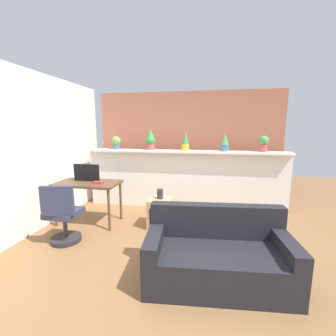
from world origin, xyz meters
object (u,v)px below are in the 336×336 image
object	(u,v)px
potted_plant_2	(185,141)
office_chair	(63,218)
desk	(88,187)
book_on_desk	(98,183)
potted_plant_1	(150,140)
tv_monitor	(87,173)
side_cube_shelf	(160,213)
potted_plant_3	(225,142)
potted_plant_0	(116,142)
vase_on_shelf	(160,194)
couch	(217,256)
potted_plant_4	(264,143)

from	to	relation	value
potted_plant_2	office_chair	world-z (taller)	potted_plant_2
potted_plant_2	office_chair	bearing A→B (deg)	-131.38
desk	office_chair	distance (m)	0.82
book_on_desk	potted_plant_1	bearing A→B (deg)	60.49
tv_monitor	potted_plant_1	bearing A→B (deg)	46.97
potted_plant_2	side_cube_shelf	world-z (taller)	potted_plant_2
potted_plant_3	tv_monitor	size ratio (longest dim) A/B	0.77
potted_plant_0	tv_monitor	xyz separation A→B (m)	(-0.16, -0.98, -0.50)
tv_monitor	desk	bearing A→B (deg)	-53.65
potted_plant_0	vase_on_shelf	size ratio (longest dim) A/B	1.67
potted_plant_0	tv_monitor	size ratio (longest dim) A/B	0.59
office_chair	couch	xyz separation A→B (m)	(2.21, -0.43, -0.11)
potted_plant_3	side_cube_shelf	size ratio (longest dim) A/B	0.74
side_cube_shelf	couch	bearing A→B (deg)	-53.47
potted_plant_2	side_cube_shelf	distance (m)	1.56
office_chair	side_cube_shelf	bearing A→B (deg)	32.96
potted_plant_2	couch	xyz separation A→B (m)	(0.63, -2.23, -1.15)
potted_plant_1	side_cube_shelf	distance (m)	1.63
vase_on_shelf	couch	xyz separation A→B (m)	(0.94, -1.28, -0.30)
vase_on_shelf	side_cube_shelf	bearing A→B (deg)	-63.95
potted_plant_4	tv_monitor	size ratio (longest dim) A/B	0.65
desk	potted_plant_0	bearing A→B (deg)	84.52
potted_plant_4	office_chair	world-z (taller)	potted_plant_4
potted_plant_3	potted_plant_4	xyz separation A→B (m)	(0.73, 0.03, -0.01)
potted_plant_2	side_cube_shelf	size ratio (longest dim) A/B	0.77
potted_plant_4	book_on_desk	distance (m)	3.17
potted_plant_2	book_on_desk	size ratio (longest dim) A/B	2.25
potted_plant_4	side_cube_shelf	world-z (taller)	potted_plant_4
couch	potted_plant_3	bearing A→B (deg)	86.15
potted_plant_4	book_on_desk	bearing A→B (deg)	-158.48
potted_plant_2	book_on_desk	world-z (taller)	potted_plant_2
tv_monitor	office_chair	xyz separation A→B (m)	(0.08, -0.85, -0.52)
potted_plant_3	vase_on_shelf	xyz separation A→B (m)	(-1.09, -0.97, -0.84)
potted_plant_0	potted_plant_2	xyz separation A→B (m)	(1.51, -0.03, 0.03)
potted_plant_2	potted_plant_3	world-z (taller)	potted_plant_2
potted_plant_0	potted_plant_3	size ratio (longest dim) A/B	0.76
potted_plant_0	book_on_desk	xyz separation A→B (m)	(0.12, -1.12, -0.63)
potted_plant_0	vase_on_shelf	world-z (taller)	potted_plant_0
potted_plant_4	book_on_desk	size ratio (longest dim) A/B	1.82
potted_plant_2	office_chair	distance (m)	2.61
potted_plant_1	potted_plant_0	bearing A→B (deg)	-179.18
desk	couch	xyz separation A→B (m)	(2.23, -1.20, -0.38)
potted_plant_0	potted_plant_2	distance (m)	1.51
tv_monitor	vase_on_shelf	world-z (taller)	tv_monitor
potted_plant_1	vase_on_shelf	bearing A→B (deg)	-66.76
desk	potted_plant_2	bearing A→B (deg)	32.54
book_on_desk	potted_plant_4	bearing A→B (deg)	21.52
potted_plant_1	potted_plant_2	world-z (taller)	potted_plant_1
potted_plant_0	book_on_desk	size ratio (longest dim) A/B	1.65
potted_plant_1	book_on_desk	distance (m)	1.47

